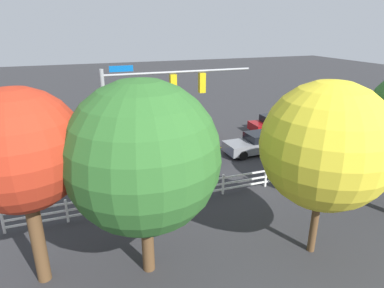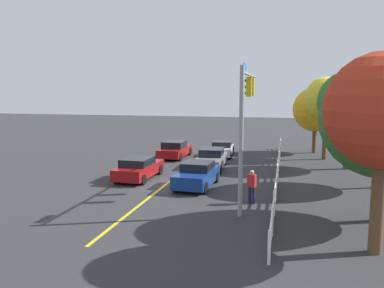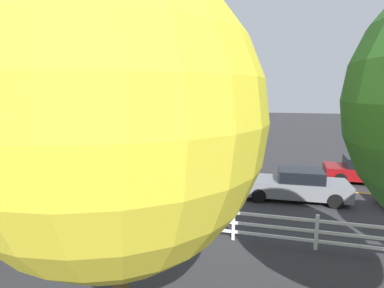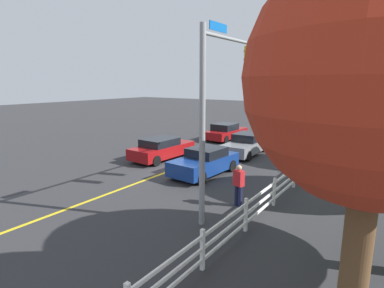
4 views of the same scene
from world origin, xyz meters
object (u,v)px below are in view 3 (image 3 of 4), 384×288
(car_1, at_px, (296,185))
(pedestrian, at_px, (92,188))
(car_0, at_px, (367,171))
(car_3, at_px, (180,177))
(car_2, at_px, (218,162))
(tree_1, at_px, (114,120))

(car_1, xyz_separation_m, pedestrian, (8.32, 3.56, 0.25))
(car_0, bearing_deg, car_3, -155.68)
(car_3, bearing_deg, pedestrian, 53.72)
(car_1, bearing_deg, car_0, -138.16)
(car_0, relative_size, pedestrian, 2.66)
(car_3, height_order, pedestrian, pedestrian)
(car_0, height_order, car_2, car_0)
(tree_1, bearing_deg, pedestrian, -53.82)
(car_1, height_order, pedestrian, pedestrian)
(car_3, xyz_separation_m, tree_1, (-2.02, 9.98, 3.78))
(pedestrian, height_order, tree_1, tree_1)
(car_2, bearing_deg, car_3, -105.46)
(car_1, bearing_deg, car_2, -44.03)
(car_1, xyz_separation_m, tree_1, (3.50, 10.15, 3.80))
(car_0, relative_size, car_3, 1.06)
(car_0, xyz_separation_m, car_3, (9.47, 3.96, 0.03))
(tree_1, bearing_deg, car_2, -86.76)
(car_3, bearing_deg, car_0, -154.01)
(car_1, relative_size, car_3, 1.12)
(car_1, height_order, car_3, car_3)
(car_1, distance_m, car_2, 5.78)
(car_2, distance_m, pedestrian, 8.46)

